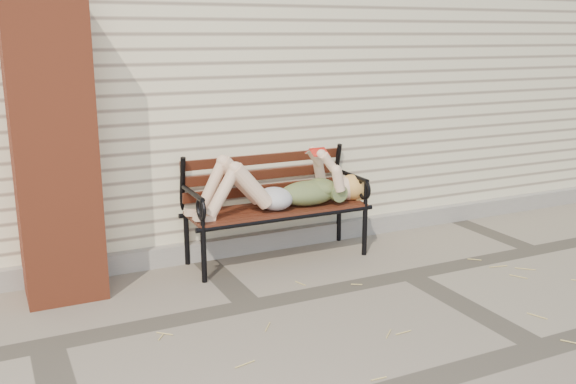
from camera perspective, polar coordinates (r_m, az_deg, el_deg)
ground at (r=4.80m, az=10.68°, el=-7.24°), size 80.00×80.00×0.00m
house_wall at (r=7.12m, az=-3.47°, el=12.16°), size 8.00×4.00×3.00m
foundation_strip at (r=5.54m, az=4.78°, el=-3.34°), size 8.00×0.10×0.15m
brick_pillar at (r=4.41m, az=-20.15°, el=3.74°), size 0.50×0.50×2.00m
garden_bench at (r=4.96m, az=-1.41°, el=0.32°), size 1.51×0.60×0.98m
reading_woman at (r=4.85m, az=-0.69°, el=0.41°), size 1.43×0.32×0.45m
straw_scatter at (r=4.21m, az=12.05°, el=-10.37°), size 2.87×1.74×0.01m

